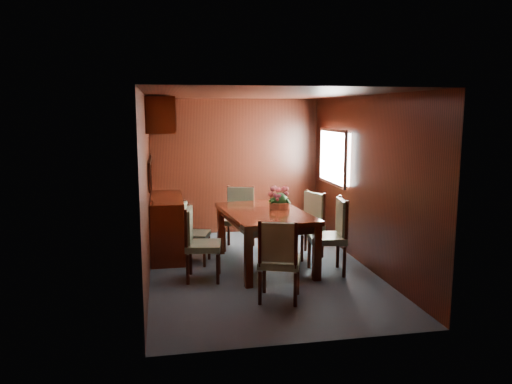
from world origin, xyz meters
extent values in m
plane|color=#39454E|center=(0.00, 0.00, 0.00)|extent=(4.50, 4.50, 0.00)
cube|color=black|center=(-1.50, 0.00, 1.20)|extent=(0.02, 4.50, 2.40)
cube|color=black|center=(1.50, 0.00, 1.20)|extent=(0.02, 4.50, 2.40)
cube|color=black|center=(0.00, 2.25, 1.20)|extent=(3.00, 0.02, 2.40)
cube|color=black|center=(0.00, -2.25, 1.20)|extent=(3.00, 0.02, 2.40)
cube|color=black|center=(0.00, 0.00, 2.40)|extent=(3.00, 4.50, 0.02)
cube|color=white|center=(1.48, 1.10, 1.45)|extent=(0.14, 1.10, 0.80)
cube|color=#B2B2B7|center=(1.41, 1.10, 1.45)|extent=(0.04, 1.20, 0.90)
cube|color=black|center=(-1.47, 1.00, 1.28)|extent=(0.03, 1.36, 0.41)
cube|color=silver|center=(-1.45, 1.00, 1.28)|extent=(0.01, 1.30, 0.35)
cube|color=#381007|center=(-1.30, 1.00, 2.13)|extent=(0.40, 1.40, 0.50)
cube|color=#381007|center=(-1.25, 1.00, 0.45)|extent=(0.48, 1.40, 0.90)
cube|color=#381007|center=(-0.28, -0.65, 0.37)|extent=(0.10, 0.10, 0.73)
cube|color=#381007|center=(0.64, -0.56, 0.37)|extent=(0.10, 0.10, 0.73)
cube|color=#381007|center=(-0.44, 0.90, 0.37)|extent=(0.10, 0.10, 0.73)
cube|color=#381007|center=(0.48, 0.99, 0.37)|extent=(0.10, 0.10, 0.73)
cube|color=black|center=(0.10, 0.17, 0.68)|extent=(1.09, 1.66, 0.11)
cube|color=#381007|center=(0.10, 0.17, 0.76)|extent=(1.23, 1.80, 0.06)
cylinder|color=black|center=(-0.96, -0.01, 0.19)|extent=(0.04, 0.04, 0.39)
cylinder|color=black|center=(-1.02, -0.41, 0.19)|extent=(0.04, 0.04, 0.39)
cylinder|color=black|center=(-0.58, -0.07, 0.19)|extent=(0.04, 0.04, 0.39)
cylinder|color=black|center=(-0.64, -0.46, 0.19)|extent=(0.04, 0.04, 0.39)
cube|color=slate|center=(-0.80, -0.24, 0.45)|extent=(0.50, 0.52, 0.08)
cylinder|color=black|center=(-0.97, -0.01, 0.71)|extent=(0.04, 0.04, 0.52)
cylinder|color=black|center=(-1.03, -0.41, 0.71)|extent=(0.04, 0.04, 0.52)
cube|color=slate|center=(-0.98, -0.21, 0.73)|extent=(0.12, 0.42, 0.44)
cylinder|color=black|center=(-0.98, 0.73, 0.18)|extent=(0.04, 0.04, 0.36)
cylinder|color=black|center=(-1.09, 0.37, 0.18)|extent=(0.04, 0.04, 0.36)
cylinder|color=black|center=(-0.65, 0.63, 0.18)|extent=(0.04, 0.04, 0.36)
cylinder|color=black|center=(-0.75, 0.27, 0.18)|extent=(0.04, 0.04, 0.36)
cube|color=slate|center=(-0.87, 0.50, 0.42)|extent=(0.51, 0.52, 0.07)
cylinder|color=black|center=(-0.99, 0.73, 0.66)|extent=(0.04, 0.04, 0.48)
cylinder|color=black|center=(-1.09, 0.37, 0.66)|extent=(0.04, 0.04, 0.48)
cube|color=slate|center=(-1.03, 0.55, 0.67)|extent=(0.16, 0.39, 0.41)
cylinder|color=black|center=(1.04, -0.52, 0.21)|extent=(0.05, 0.05, 0.42)
cylinder|color=black|center=(1.10, -0.09, 0.21)|extent=(0.05, 0.05, 0.42)
cylinder|color=black|center=(0.63, -0.46, 0.21)|extent=(0.05, 0.05, 0.42)
cylinder|color=black|center=(0.70, -0.04, 0.21)|extent=(0.05, 0.05, 0.42)
cube|color=slate|center=(0.87, -0.28, 0.48)|extent=(0.53, 0.55, 0.09)
cylinder|color=black|center=(1.05, -0.52, 0.76)|extent=(0.05, 0.05, 0.55)
cylinder|color=black|center=(1.11, -0.10, 0.76)|extent=(0.05, 0.05, 0.55)
cube|color=slate|center=(1.06, -0.30, 0.78)|extent=(0.13, 0.45, 0.47)
cylinder|color=black|center=(1.04, 0.41, 0.20)|extent=(0.04, 0.04, 0.39)
cylinder|color=black|center=(0.89, 0.79, 0.20)|extent=(0.04, 0.04, 0.39)
cylinder|color=black|center=(0.68, 0.27, 0.20)|extent=(0.04, 0.04, 0.39)
cylinder|color=black|center=(0.53, 0.65, 0.20)|extent=(0.04, 0.04, 0.39)
cube|color=slate|center=(0.79, 0.53, 0.46)|extent=(0.58, 0.60, 0.08)
cylinder|color=black|center=(1.05, 0.42, 0.72)|extent=(0.04, 0.04, 0.53)
cylinder|color=black|center=(0.90, 0.80, 0.72)|extent=(0.04, 0.04, 0.53)
cube|color=slate|center=(0.96, 0.60, 0.74)|extent=(0.21, 0.42, 0.45)
cylinder|color=black|center=(-0.25, -1.23, 0.20)|extent=(0.04, 0.04, 0.39)
cylinder|color=black|center=(0.13, -1.37, 0.20)|extent=(0.04, 0.04, 0.39)
cylinder|color=black|center=(-0.12, -0.87, 0.20)|extent=(0.04, 0.04, 0.39)
cylinder|color=black|center=(0.26, -1.01, 0.20)|extent=(0.04, 0.04, 0.39)
cube|color=slate|center=(0.00, -1.12, 0.45)|extent=(0.59, 0.57, 0.08)
cylinder|color=black|center=(-0.25, -1.24, 0.72)|extent=(0.04, 0.04, 0.52)
cylinder|color=black|center=(0.13, -1.38, 0.72)|extent=(0.04, 0.04, 0.52)
cube|color=slate|center=(-0.06, -1.29, 0.74)|extent=(0.42, 0.20, 0.44)
cylinder|color=black|center=(0.14, 1.24, 0.20)|extent=(0.04, 0.04, 0.40)
cylinder|color=black|center=(-0.25, 1.36, 0.20)|extent=(0.04, 0.04, 0.40)
cylinder|color=black|center=(0.02, 0.87, 0.20)|extent=(0.04, 0.04, 0.40)
cylinder|color=black|center=(-0.37, 0.99, 0.20)|extent=(0.04, 0.04, 0.40)
cube|color=slate|center=(-0.11, 1.12, 0.46)|extent=(0.58, 0.57, 0.08)
cylinder|color=black|center=(0.14, 1.25, 0.72)|extent=(0.04, 0.04, 0.53)
cylinder|color=black|center=(-0.25, 1.37, 0.72)|extent=(0.04, 0.04, 0.53)
cube|color=slate|center=(-0.06, 1.29, 0.74)|extent=(0.43, 0.19, 0.45)
cylinder|color=#A55232|center=(0.35, 0.33, 0.84)|extent=(0.29, 0.29, 0.09)
sphere|color=#1B511C|center=(0.35, 0.33, 0.91)|extent=(0.23, 0.23, 0.23)
camera|label=1|loc=(-1.31, -6.54, 2.19)|focal=35.00mm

